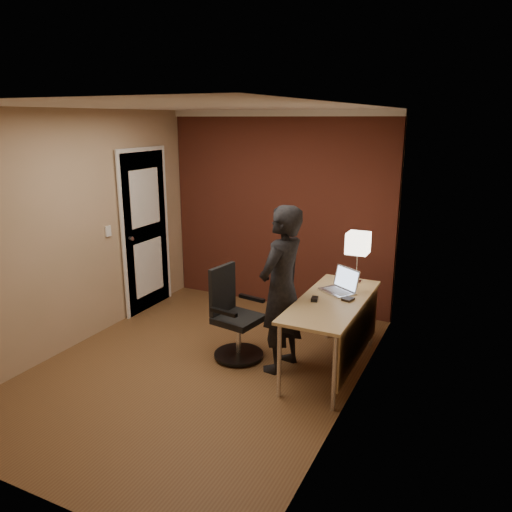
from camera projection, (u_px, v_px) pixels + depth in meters
name	position (u px, v px, depth m)	size (l,w,h in m)	color
room	(245.00, 206.00, 6.09)	(4.00, 4.00, 4.00)	brown
desk	(339.00, 313.00, 4.76)	(0.60, 1.50, 0.73)	tan
desk_lamp	(358.00, 244.00, 5.16)	(0.22, 0.22, 0.54)	silver
laptop	(342.00, 285.00, 4.97)	(0.42, 0.40, 0.23)	silver
mouse	(315.00, 299.00, 4.73)	(0.06, 0.10, 0.03)	black
wallet	(348.00, 299.00, 4.74)	(0.09, 0.11, 0.02)	black
office_chair	(234.00, 319.00, 5.10)	(0.51, 0.56, 0.94)	black
person	(281.00, 290.00, 4.77)	(0.60, 0.39, 1.64)	black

